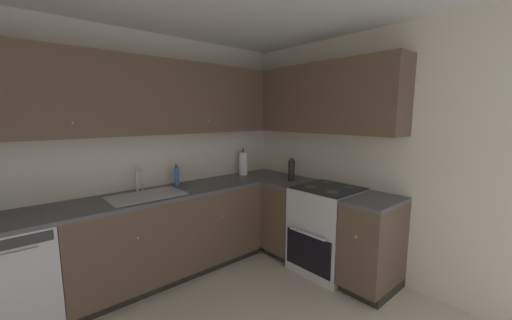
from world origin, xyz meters
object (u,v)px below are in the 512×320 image
at_px(dishwasher, 8,280).
at_px(paper_towel_roll, 243,164).
at_px(oven_range, 328,229).
at_px(oil_bottle, 291,170).
at_px(soap_bottle, 177,176).

xyz_separation_m(dishwasher, paper_towel_roll, (2.39, 0.16, 0.61)).
xyz_separation_m(dishwasher, oven_range, (2.60, -1.00, 0.03)).
height_order(dishwasher, oil_bottle, oil_bottle).
xyz_separation_m(paper_towel_roll, oil_bottle, (0.19, -0.65, -0.02)).
height_order(paper_towel_roll, oil_bottle, paper_towel_roll).
xyz_separation_m(oven_range, oil_bottle, (-0.02, 0.51, 0.56)).
distance_m(oven_range, soap_bottle, 1.72).
xyz_separation_m(soap_bottle, paper_towel_roll, (0.91, -0.02, 0.04)).
relative_size(soap_bottle, oil_bottle, 0.86).
bearing_deg(dishwasher, oil_bottle, -10.74).
distance_m(paper_towel_roll, oil_bottle, 0.68).
xyz_separation_m(dishwasher, soap_bottle, (1.48, 0.18, 0.56)).
bearing_deg(paper_towel_roll, oven_range, -79.69).
relative_size(oven_range, oil_bottle, 3.96).
bearing_deg(oven_range, dishwasher, 158.96).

